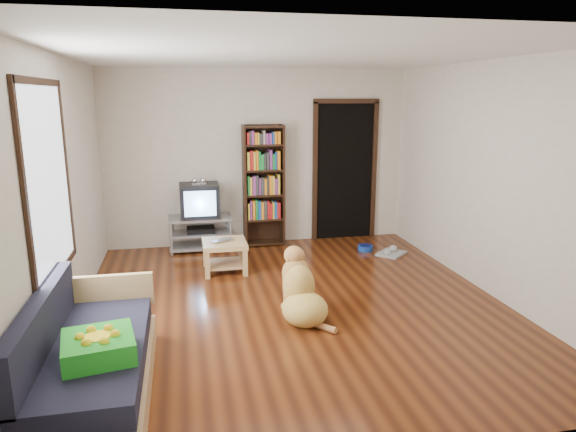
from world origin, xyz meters
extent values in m
plane|color=#59280F|center=(0.00, 0.00, 0.00)|extent=(5.00, 5.00, 0.00)
plane|color=white|center=(0.00, 0.00, 2.60)|extent=(5.00, 5.00, 0.00)
plane|color=beige|center=(0.00, 2.50, 1.30)|extent=(4.50, 0.00, 4.50)
plane|color=beige|center=(0.00, -2.50, 1.30)|extent=(4.50, 0.00, 4.50)
plane|color=beige|center=(-2.25, 0.00, 1.30)|extent=(0.00, 5.00, 5.00)
plane|color=beige|center=(2.25, 0.00, 1.30)|extent=(0.00, 5.00, 5.00)
cube|color=green|center=(-1.75, -1.62, 0.50)|extent=(0.55, 0.55, 0.16)
imported|color=silver|center=(-0.64, 1.19, 0.41)|extent=(0.33, 0.30, 0.02)
cylinder|color=navy|center=(1.44, 1.71, 0.04)|extent=(0.22, 0.22, 0.08)
cube|color=#9B9B9B|center=(1.74, 1.46, 0.01)|extent=(0.51, 0.51, 0.03)
cube|color=white|center=(-2.23, -0.50, 1.50)|extent=(0.02, 1.30, 1.60)
cube|color=black|center=(-2.23, -0.50, 2.32)|extent=(0.03, 1.42, 0.06)
cube|color=black|center=(-2.23, -0.50, 0.68)|extent=(0.03, 1.42, 0.06)
cube|color=black|center=(-2.23, -1.20, 1.50)|extent=(0.03, 0.06, 1.70)
cube|color=black|center=(-2.23, 0.20, 1.50)|extent=(0.03, 0.06, 1.70)
cube|color=black|center=(1.35, 2.48, 1.05)|extent=(0.90, 0.02, 2.10)
cube|color=black|center=(0.87, 2.47, 1.05)|extent=(0.07, 0.05, 2.14)
cube|color=black|center=(1.83, 2.47, 1.05)|extent=(0.07, 0.05, 2.14)
cube|color=black|center=(1.35, 2.47, 2.13)|extent=(1.03, 0.05, 0.07)
cube|color=#99999E|center=(-0.90, 2.25, 0.48)|extent=(0.90, 0.45, 0.04)
cube|color=#99999E|center=(-0.90, 2.25, 0.25)|extent=(0.86, 0.42, 0.03)
cube|color=#99999E|center=(-0.90, 2.25, 0.06)|extent=(0.90, 0.45, 0.04)
cylinder|color=#99999E|center=(-1.32, 2.05, 0.25)|extent=(0.04, 0.04, 0.50)
cylinder|color=#99999E|center=(-0.48, 2.05, 0.25)|extent=(0.04, 0.04, 0.50)
cylinder|color=#99999E|center=(-1.32, 2.45, 0.25)|extent=(0.04, 0.04, 0.50)
cylinder|color=#99999E|center=(-0.48, 2.45, 0.25)|extent=(0.04, 0.04, 0.50)
cube|color=black|center=(-0.90, 2.25, 0.30)|extent=(0.40, 0.30, 0.07)
cube|color=black|center=(-0.90, 2.25, 0.74)|extent=(0.55, 0.48, 0.48)
cube|color=black|center=(-0.90, 2.45, 0.74)|extent=(0.40, 0.14, 0.36)
cube|color=#8CBFF2|center=(-0.90, 2.00, 0.74)|extent=(0.44, 0.02, 0.36)
cube|color=silver|center=(-0.90, 2.20, 0.99)|extent=(0.20, 0.07, 0.02)
sphere|color=silver|center=(-0.96, 2.20, 1.04)|extent=(0.09, 0.09, 0.09)
sphere|color=silver|center=(-0.84, 2.20, 1.04)|extent=(0.09, 0.09, 0.09)
cube|color=black|center=(-0.23, 2.34, 0.90)|extent=(0.03, 0.30, 1.80)
cube|color=black|center=(0.34, 2.34, 0.90)|extent=(0.03, 0.30, 1.80)
cube|color=black|center=(0.05, 2.48, 0.90)|extent=(0.60, 0.02, 1.80)
cube|color=black|center=(0.05, 2.34, 0.03)|extent=(0.56, 0.28, 0.02)
cube|color=black|center=(0.05, 2.34, 0.40)|extent=(0.56, 0.28, 0.03)
cube|color=black|center=(0.05, 2.34, 0.77)|extent=(0.56, 0.28, 0.02)
cube|color=black|center=(0.05, 2.34, 1.14)|extent=(0.56, 0.28, 0.02)
cube|color=black|center=(0.05, 2.34, 1.51)|extent=(0.56, 0.28, 0.02)
cube|color=black|center=(0.05, 2.34, 1.77)|extent=(0.56, 0.28, 0.02)
cube|color=tan|center=(-1.83, -1.40, 0.11)|extent=(0.80, 1.80, 0.22)
cube|color=#1E1E2D|center=(-1.83, -1.40, 0.33)|extent=(0.74, 1.74, 0.18)
cube|color=#1E1E2D|center=(-2.17, -1.40, 0.60)|extent=(0.12, 1.74, 0.40)
cube|color=tan|center=(-1.83, -0.54, 0.50)|extent=(0.80, 0.06, 0.30)
cube|color=tan|center=(-0.64, 1.22, 0.37)|extent=(0.55, 0.55, 0.06)
cube|color=tan|center=(-0.64, 1.22, 0.10)|extent=(0.45, 0.45, 0.03)
cube|color=tan|center=(-0.88, 0.99, 0.17)|extent=(0.06, 0.06, 0.34)
cube|color=#D3B86C|center=(-0.41, 0.99, 0.17)|extent=(0.06, 0.06, 0.34)
cube|color=tan|center=(-0.88, 1.46, 0.17)|extent=(0.06, 0.06, 0.34)
cube|color=tan|center=(-0.41, 1.46, 0.17)|extent=(0.06, 0.06, 0.34)
ellipsoid|color=#DAB054|center=(0.01, -0.49, 0.14)|extent=(0.52, 0.55, 0.34)
ellipsoid|color=gold|center=(-0.01, -0.31, 0.32)|extent=(0.37, 0.40, 0.45)
ellipsoid|color=tan|center=(-0.03, -0.22, 0.43)|extent=(0.32, 0.30, 0.32)
ellipsoid|color=#B58845|center=(-0.03, -0.17, 0.60)|extent=(0.24, 0.25, 0.20)
ellipsoid|color=#B57C45|center=(-0.05, -0.06, 0.58)|extent=(0.11, 0.18, 0.08)
sphere|color=black|center=(-0.06, 0.02, 0.58)|extent=(0.04, 0.04, 0.04)
ellipsoid|color=tan|center=(-0.10, -0.21, 0.60)|extent=(0.06, 0.07, 0.14)
ellipsoid|color=#BA9047|center=(0.05, -0.19, 0.60)|extent=(0.06, 0.07, 0.14)
cylinder|color=tan|center=(-0.11, -0.14, 0.18)|extent=(0.09, 0.12, 0.37)
cylinder|color=tan|center=(0.03, -0.12, 0.18)|extent=(0.09, 0.12, 0.37)
sphere|color=#D5B151|center=(-0.11, -0.09, 0.02)|extent=(0.09, 0.09, 0.09)
sphere|color=#C5804B|center=(0.03, -0.08, 0.02)|extent=(0.09, 0.09, 0.09)
cylinder|color=#D78952|center=(0.14, -0.67, 0.03)|extent=(0.24, 0.29, 0.07)
camera|label=1|loc=(-1.12, -5.10, 2.21)|focal=32.00mm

